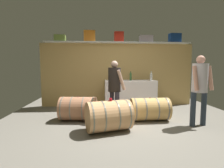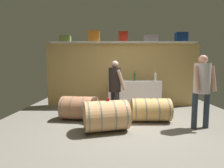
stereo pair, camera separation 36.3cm
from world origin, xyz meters
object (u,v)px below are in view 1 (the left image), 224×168
(toolcase_navy, at_px, (175,38))
(wine_bottle_clear, at_px, (151,77))
(toolcase_red, at_px, (119,37))
(visitor_tasting, at_px, (200,83))
(wine_barrel_flank, at_px, (78,109))
(toolcase_olive, at_px, (60,38))
(tasting_cup, at_px, (111,99))
(winemaker_pouring, at_px, (115,84))
(wine_barrel_far, at_px, (150,109))
(toolcase_grey, at_px, (146,39))
(wine_bottle_green, at_px, (131,76))
(wine_glass, at_px, (117,78))
(wine_barrel_near, at_px, (109,116))
(toolcase_orange, at_px, (90,36))
(work_cabinet, at_px, (130,94))

(toolcase_navy, distance_m, wine_bottle_clear, 1.64)
(toolcase_red, height_order, visitor_tasting, toolcase_red)
(wine_barrel_flank, bearing_deg, toolcase_olive, 121.64)
(tasting_cup, bearing_deg, visitor_tasting, 4.87)
(toolcase_red, xyz_separation_m, winemaker_pouring, (-0.27, -1.53, -1.41))
(wine_bottle_clear, bearing_deg, wine_barrel_far, -107.37)
(toolcase_grey, distance_m, wine_bottle_green, 1.38)
(wine_barrel_flank, distance_m, tasting_cup, 1.17)
(wine_bottle_clear, xyz_separation_m, wine_barrel_flank, (-2.17, -1.05, -0.74))
(wine_bottle_clear, height_order, wine_bottle_green, wine_bottle_clear)
(toolcase_navy, xyz_separation_m, visitor_tasting, (-0.30, -2.13, -1.33))
(toolcase_olive, xyz_separation_m, wine_glass, (1.81, -0.40, -1.27))
(wine_barrel_flank, xyz_separation_m, visitor_tasting, (2.79, -0.62, 0.69))
(toolcase_red, bearing_deg, wine_barrel_near, -100.29)
(wine_barrel_near, xyz_separation_m, tasting_cup, (0.04, -0.00, 0.35))
(wine_barrel_near, height_order, wine_barrel_flank, wine_barrel_near)
(toolcase_navy, bearing_deg, toolcase_orange, 177.04)
(toolcase_olive, height_order, toolcase_grey, toolcase_grey)
(wine_barrel_flank, bearing_deg, wine_barrel_far, 1.94)
(wine_bottle_clear, bearing_deg, winemaker_pouring, -139.34)
(toolcase_olive, distance_m, toolcase_grey, 2.83)
(toolcase_navy, xyz_separation_m, wine_barrel_near, (-2.37, -2.30, -1.99))
(wine_barrel_flank, xyz_separation_m, tasting_cup, (0.77, -0.79, 0.37))
(work_cabinet, relative_size, wine_barrel_flank, 1.72)
(toolcase_red, height_order, work_cabinet, toolcase_red)
(work_cabinet, bearing_deg, tasting_cup, -110.40)
(work_cabinet, bearing_deg, toolcase_orange, 170.14)
(wine_bottle_clear, relative_size, wine_glass, 2.42)
(tasting_cup, distance_m, winemaker_pouring, 0.82)
(toolcase_navy, height_order, wine_barrel_flank, toolcase_navy)
(wine_bottle_green, distance_m, tasting_cup, 2.19)
(toolcase_red, height_order, wine_barrel_flank, toolcase_red)
(toolcase_grey, distance_m, wine_glass, 1.69)
(toolcase_red, xyz_separation_m, wine_glass, (-0.11, -0.40, -1.34))
(wine_barrel_near, height_order, visitor_tasting, visitor_tasting)
(toolcase_orange, xyz_separation_m, work_cabinet, (1.31, -0.23, -1.89))
(toolcase_olive, bearing_deg, wine_barrel_far, -36.63)
(wine_barrel_far, height_order, winemaker_pouring, winemaker_pouring)
(toolcase_grey, relative_size, wine_bottle_clear, 1.43)
(toolcase_olive, height_order, wine_bottle_green, toolcase_olive)
(wine_bottle_green, xyz_separation_m, wine_barrel_far, (0.26, -1.35, -0.76))
(wine_bottle_green, distance_m, wine_barrel_far, 1.57)
(wine_barrel_near, bearing_deg, wine_bottle_clear, 36.81)
(wine_bottle_clear, bearing_deg, wine_barrel_flank, -154.17)
(toolcase_orange, bearing_deg, tasting_cup, -79.25)
(toolcase_orange, bearing_deg, wine_barrel_flank, -101.01)
(wine_barrel_flank, bearing_deg, winemaker_pouring, 4.49)
(toolcase_red, xyz_separation_m, wine_barrel_flank, (-1.19, -1.51, -2.03))
(wine_barrel_far, bearing_deg, wine_glass, 118.83)
(wine_barrel_far, xyz_separation_m, wine_barrel_flank, (-1.80, 0.13, 0.01))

